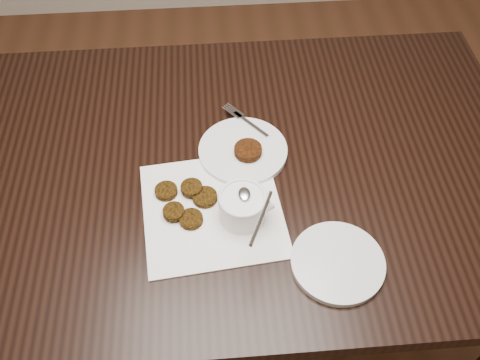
# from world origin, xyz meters

# --- Properties ---
(floor) EXTENTS (4.00, 4.00, 0.00)m
(floor) POSITION_xyz_m (0.00, 0.00, 0.00)
(floor) COLOR brown
(floor) RESTS_ON ground
(table) EXTENTS (1.47, 0.94, 0.75)m
(table) POSITION_xyz_m (0.02, 0.18, 0.38)
(table) COLOR black
(table) RESTS_ON floor
(napkin) EXTENTS (0.34, 0.34, 0.00)m
(napkin) POSITION_xyz_m (-0.04, 0.04, 0.75)
(napkin) COLOR white
(napkin) RESTS_ON table
(sauce_ramekin) EXTENTS (0.15, 0.15, 0.14)m
(sauce_ramekin) POSITION_xyz_m (0.03, 0.02, 0.82)
(sauce_ramekin) COLOR white
(sauce_ramekin) RESTS_ON napkin
(patty_cluster) EXTENTS (0.25, 0.25, 0.02)m
(patty_cluster) POSITION_xyz_m (-0.08, 0.07, 0.76)
(patty_cluster) COLOR #57360B
(patty_cluster) RESTS_ON napkin
(plate_with_patty) EXTENTS (0.31, 0.31, 0.03)m
(plate_with_patty) POSITION_xyz_m (0.05, 0.21, 0.77)
(plate_with_patty) COLOR silver
(plate_with_patty) RESTS_ON table
(plate_empty) EXTENTS (0.22, 0.22, 0.01)m
(plate_empty) POSITION_xyz_m (0.22, -0.11, 0.76)
(plate_empty) COLOR silver
(plate_empty) RESTS_ON table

